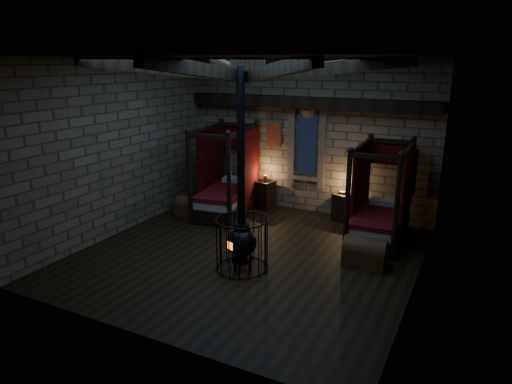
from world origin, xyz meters
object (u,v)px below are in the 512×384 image
at_px(trunk_left, 190,208).
at_px(bed_right, 379,217).
at_px(trunk_right, 365,253).
at_px(stove, 242,240).
at_px(bed_left, 227,192).

bearing_deg(trunk_left, bed_right, 17.94).
relative_size(trunk_left, trunk_right, 0.97).
xyz_separation_m(trunk_right, stove, (-2.20, -1.31, 0.37)).
distance_m(bed_right, trunk_left, 4.99).
xyz_separation_m(trunk_left, trunk_right, (5.00, -0.88, 0.03)).
xyz_separation_m(bed_right, stove, (-2.12, -2.92, 0.08)).
xyz_separation_m(bed_right, trunk_left, (-4.92, -0.74, -0.31)).
distance_m(bed_right, trunk_right, 1.64).
bearing_deg(trunk_right, bed_right, 91.05).
xyz_separation_m(bed_left, trunk_right, (4.31, -1.70, -0.31)).
bearing_deg(trunk_right, trunk_left, 168.32).
xyz_separation_m(trunk_left, stove, (2.80, -2.19, 0.39)).
bearing_deg(trunk_right, bed_left, 156.77).
height_order(bed_right, trunk_left, bed_right).
relative_size(bed_left, stove, 0.60).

